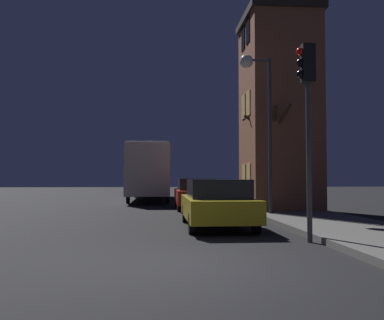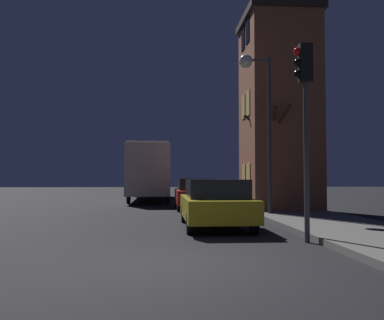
% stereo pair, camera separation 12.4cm
% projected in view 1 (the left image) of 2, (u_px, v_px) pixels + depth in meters
% --- Properties ---
extents(ground_plane, '(120.00, 120.00, 0.00)m').
position_uv_depth(ground_plane, '(189.00, 264.00, 7.44)').
color(ground_plane, black).
extents(brick_building, '(3.18, 3.77, 8.65)m').
position_uv_depth(brick_building, '(279.00, 110.00, 19.10)').
color(brick_building, brown).
rests_on(brick_building, sidewalk).
extents(streetlamp, '(1.23, 0.52, 6.02)m').
position_uv_depth(streetlamp, '(257.00, 94.00, 16.22)').
color(streetlamp, '#38383A').
rests_on(streetlamp, sidewalk).
extents(traffic_light, '(0.43, 0.24, 4.63)m').
position_uv_depth(traffic_light, '(307.00, 100.00, 9.99)').
color(traffic_light, '#38383A').
rests_on(traffic_light, ground).
extents(bare_tree, '(1.69, 2.16, 4.25)m').
position_uv_depth(bare_tree, '(273.00, 156.00, 17.73)').
color(bare_tree, '#382819').
rests_on(bare_tree, sidewalk).
extents(bus, '(2.47, 12.00, 3.48)m').
position_uv_depth(bus, '(150.00, 169.00, 28.63)').
color(bus, beige).
rests_on(bus, ground).
extents(car_near_lane, '(1.89, 4.57, 1.44)m').
position_uv_depth(car_near_lane, '(217.00, 203.00, 12.80)').
color(car_near_lane, olive).
rests_on(car_near_lane, ground).
extents(car_mid_lane, '(1.85, 4.51, 1.45)m').
position_uv_depth(car_mid_lane, '(196.00, 193.00, 20.23)').
color(car_mid_lane, '#B21E19').
rests_on(car_mid_lane, ground).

